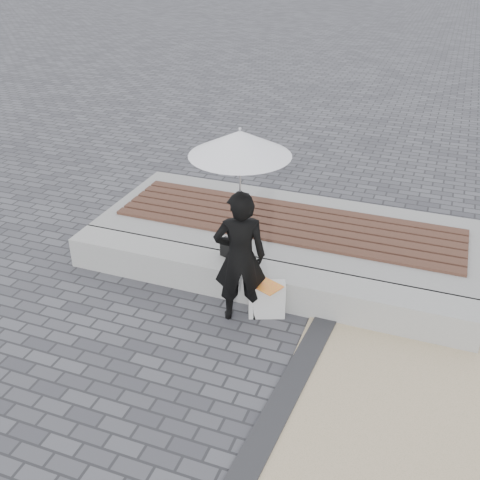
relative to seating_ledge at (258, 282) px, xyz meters
name	(u,v)px	position (x,y,z in m)	size (l,w,h in m)	color
ground	(205,383)	(0.00, -1.60, -0.20)	(80.00, 80.00, 0.00)	#4C4C51
edging_band	(262,441)	(0.75, -2.10, -0.18)	(0.25, 5.20, 0.04)	#2A2A2D
seating_ledge	(258,282)	(0.00, 0.00, 0.00)	(5.00, 0.45, 0.40)	#9F9F9A
timber_platform	(287,236)	(0.00, 1.20, 0.00)	(5.00, 2.00, 0.40)	gray
timber_decking	(288,222)	(0.00, 1.20, 0.22)	(4.60, 1.20, 0.04)	#502F24
woman	(240,257)	(-0.06, -0.46, 0.58)	(0.57, 0.38, 1.57)	black
parasol	(240,143)	(-0.06, -0.46, 1.88)	(1.02, 1.02, 1.31)	#B7B6BB
handbag	(233,250)	(-0.37, 0.10, 0.31)	(0.31, 0.11, 0.22)	black
canvas_tote	(267,299)	(0.21, -0.34, 0.02)	(0.41, 0.17, 0.43)	silver
magazine	(266,285)	(0.21, -0.39, 0.24)	(0.33, 0.24, 0.01)	#F63A32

